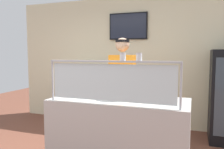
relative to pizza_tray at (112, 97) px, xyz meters
name	(u,v)px	position (x,y,z in m)	size (l,w,h in m)	color
shop_rear_unit	(149,61)	(0.10, 2.01, 0.39)	(6.12, 0.13, 2.70)	beige
serving_counter	(119,136)	(0.11, -0.02, -0.49)	(1.72, 0.77, 0.95)	#BCB7B2
sneeze_guard	(110,77)	(0.11, -0.34, 0.29)	(1.54, 0.06, 0.50)	#B2B5BC
pizza_tray	(112,97)	(0.00, 0.00, 0.00)	(0.47, 0.47, 0.04)	#9EA0A8
pizza_server	(113,96)	(0.03, -0.02, 0.02)	(0.07, 0.28, 0.01)	#ADAFB7
parmesan_shaker	(123,57)	(0.25, -0.34, 0.52)	(0.07, 0.07, 0.08)	white
pepper_flake_shaker	(139,57)	(0.43, -0.34, 0.52)	(0.06, 0.06, 0.08)	white
worker_figure	(122,87)	(-0.05, 0.62, 0.04)	(0.41, 0.50, 1.76)	#23232D
prep_shelf	(78,103)	(-1.31, 1.52, -0.50)	(0.70, 0.55, 0.93)	#B7BABF
pizza_box_stack	(78,74)	(-1.31, 1.52, 0.12)	(0.46, 0.44, 0.31)	silver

